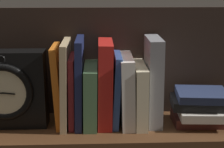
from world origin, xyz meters
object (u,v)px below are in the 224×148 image
book_green_romantic (91,95)px  book_blue_modern (116,89)px  book_navy_bierce (79,82)px  framed_clock (6,90)px  book_maroon_dawkins (73,90)px  book_orange_pandolfini (58,86)px  book_red_requiem (105,83)px  book_cream_twain (139,94)px  book_stack_side (201,107)px  book_gray_chess (153,81)px  book_tan_shortstories (65,84)px  book_white_catcher (127,90)px

book_green_romantic → book_blue_modern: (7.54, 0.00, 1.69)cm
book_navy_bierce → framed_clock: size_ratio=1.14×
book_navy_bierce → framed_clock: 21.09cm
book_maroon_dawkins → book_navy_bierce: 3.29cm
book_orange_pandolfini → book_navy_bierce: (6.23, 0.00, 1.02)cm
book_orange_pandolfini → book_blue_modern: size_ratio=1.13×
book_navy_bierce → book_red_requiem: 7.51cm
book_cream_twain → book_stack_side: 18.67cm
book_red_requiem → book_stack_side: size_ratio=1.43×
book_gray_chess → book_maroon_dawkins: bearing=180.0°
book_navy_bierce → book_blue_modern: book_navy_bierce is taller
book_cream_twain → book_green_romantic: bearing=180.0°
book_tan_shortstories → book_gray_chess: bearing=0.0°
book_orange_pandolfini → book_tan_shortstories: bearing=0.0°
book_cream_twain → framed_clock: framed_clock is taller
book_red_requiem → framed_clock: size_ratio=1.10×
framed_clock → book_stack_side: 57.22cm
book_maroon_dawkins → book_red_requiem: bearing=0.0°
book_navy_bierce → book_red_requiem: size_ratio=1.04×
book_navy_bierce → book_gray_chess: same height
book_maroon_dawkins → book_navy_bierce: (2.10, 0.00, 2.53)cm
book_navy_bierce → book_blue_modern: (10.77, 0.00, -2.37)cm
book_navy_bierce → book_white_catcher: book_navy_bierce is taller
book_navy_bierce → book_gray_chess: size_ratio=1.00×
book_orange_pandolfini → book_green_romantic: bearing=0.0°
book_green_romantic → book_gray_chess: bearing=0.0°
book_navy_bierce → book_white_catcher: size_ratio=1.26×
book_orange_pandolfini → book_navy_bierce: book_navy_bierce is taller
book_gray_chess → book_stack_side: bearing=-7.0°
book_gray_chess → book_stack_side: (14.18, -1.75, -7.72)cm
book_maroon_dawkins → book_red_requiem: (9.60, 0.00, 2.06)cm
book_tan_shortstories → book_green_romantic: (7.33, 0.00, -3.64)cm
book_navy_bierce → book_stack_side: bearing=-2.8°
book_white_catcher → book_orange_pandolfini: bearing=180.0°
book_tan_shortstories → book_maroon_dawkins: (2.01, 0.00, -2.12)cm
book_maroon_dawkins → book_tan_shortstories: bearing=180.0°
book_maroon_dawkins → book_green_romantic: (5.32, 0.00, -1.52)cm
book_stack_side → book_green_romantic: bearing=176.9°
book_red_requiem → book_stack_side: book_red_requiem is taller
book_tan_shortstories → book_stack_side: book_tan_shortstories is taller
book_white_catcher → book_gray_chess: book_gray_chess is taller
framed_clock → book_navy_bierce: bearing=4.2°
book_green_romantic → book_white_catcher: book_white_catcher is taller
book_navy_bierce → book_stack_side: 36.78cm
book_green_romantic → book_gray_chess: (18.52, 0.00, 4.07)cm
book_tan_shortstories → book_blue_modern: 15.00cm
book_navy_bierce → book_maroon_dawkins: bearing=180.0°
book_red_requiem → book_cream_twain: bearing=0.0°
book_tan_shortstories → book_blue_modern: book_tan_shortstories is taller
book_tan_shortstories → book_white_catcher: size_ratio=1.22×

